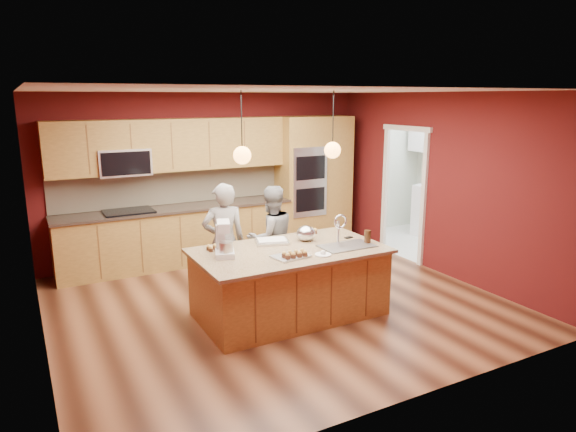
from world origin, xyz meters
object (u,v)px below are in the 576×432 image
island (291,281)px  mixing_bowl (306,233)px  person_right (271,238)px  stand_mixer (224,241)px  person_left (224,242)px

island → mixing_bowl: island is taller
person_right → stand_mixer: 1.29m
person_left → stand_mixer: size_ratio=3.79×
stand_mixer → person_left: bearing=88.2°
island → stand_mixer: bearing=171.9°
person_left → person_right: person_left is taller
island → mixing_bowl: size_ratio=9.53×
person_left → person_right: (0.69, 0.00, -0.05)m
island → stand_mixer: stand_mixer is taller
person_right → person_left: bearing=-0.8°
person_right → mixing_bowl: 0.71m
stand_mixer → mixing_bowl: (1.16, 0.12, -0.08)m
island → person_right: (0.18, 0.90, 0.30)m
person_right → stand_mixer: size_ratio=3.56×
stand_mixer → mixing_bowl: stand_mixer is taller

